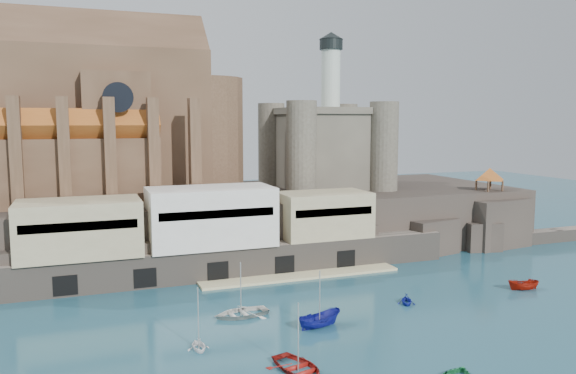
% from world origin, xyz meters
% --- Properties ---
extents(ground, '(300.00, 300.00, 0.00)m').
position_xyz_m(ground, '(0.00, 0.00, 0.00)').
color(ground, '#1A4658').
rests_on(ground, ground).
extents(promontory, '(100.00, 36.00, 10.00)m').
position_xyz_m(promontory, '(-0.19, 39.37, 4.92)').
color(promontory, black).
rests_on(promontory, ground).
extents(quay, '(70.00, 12.00, 13.05)m').
position_xyz_m(quay, '(-10.19, 23.07, 6.07)').
color(quay, '#6F6458').
rests_on(quay, ground).
extents(church, '(47.00, 25.93, 30.51)m').
position_xyz_m(church, '(-24.13, 41.85, 22.13)').
color(church, '#4B3423').
rests_on(church, promontory).
extents(castle_keep, '(21.20, 21.20, 29.30)m').
position_xyz_m(castle_keep, '(16.08, 41.08, 18.31)').
color(castle_keep, '#4D483C').
rests_on(castle_keep, promontory).
extents(rock_outcrop, '(14.50, 10.50, 8.70)m').
position_xyz_m(rock_outcrop, '(42.00, 25.84, 4.02)').
color(rock_outcrop, black).
rests_on(rock_outcrop, ground).
extents(pavilion, '(6.40, 6.40, 5.40)m').
position_xyz_m(pavilion, '(42.00, 26.00, 12.73)').
color(pavilion, '#4B3423').
rests_on(pavilion, rock_outcrop).
extents(boat_0, '(4.73, 2.41, 6.36)m').
position_xyz_m(boat_0, '(-9.77, -10.75, 0.00)').
color(boat_0, maroon).
rests_on(boat_0, ground).
extents(boat_2, '(2.46, 2.42, 5.41)m').
position_xyz_m(boat_2, '(-3.56, -1.40, 0.00)').
color(boat_2, navy).
rests_on(boat_2, ground).
extents(boat_4, '(2.73, 1.75, 3.07)m').
position_xyz_m(boat_4, '(-17.28, -2.90, 0.00)').
color(boat_4, white).
rests_on(boat_4, ground).
extents(boat_5, '(2.01, 1.97, 4.45)m').
position_xyz_m(boat_5, '(27.69, 1.63, 0.00)').
color(boat_5, '#941507').
rests_on(boat_5, ground).
extents(boat_6, '(1.86, 4.80, 6.55)m').
position_xyz_m(boat_6, '(-10.71, 5.07, 0.00)').
color(boat_6, silver).
rests_on(boat_6, ground).
extents(boat_7, '(3.07, 2.63, 3.04)m').
position_xyz_m(boat_7, '(9.73, 2.08, 0.00)').
color(boat_7, '#141E93').
rests_on(boat_7, ground).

